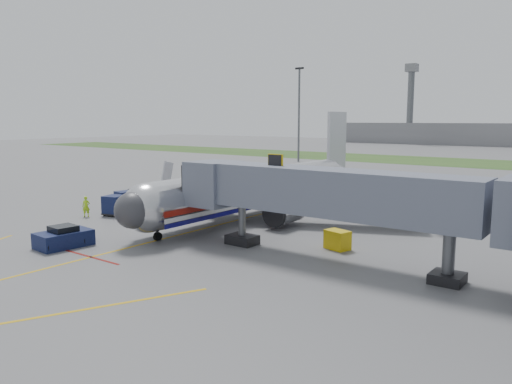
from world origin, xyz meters
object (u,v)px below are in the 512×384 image
Objects in this scene: pushback_tug at (64,238)px; ramp_worker at (86,207)px; baggage_tug at (136,197)px; airliner at (260,188)px; belt_loader at (194,199)px.

pushback_tug is 11.70m from ramp_worker.
pushback_tug is 2.00× the size of ramp_worker.
ramp_worker is (2.35, -8.03, 0.27)m from baggage_tug.
pushback_tug is at bearing -102.05° from airliner.
ramp_worker is at bearing -104.04° from belt_loader.
pushback_tug is 0.88× the size of belt_loader.
pushback_tug is at bearing -85.38° from ramp_worker.
airliner is at bearing 77.95° from pushback_tug.
pushback_tug is 19.32m from baggage_tug.
baggage_tug is 6.44m from belt_loader.
pushback_tug is at bearing -73.58° from belt_loader.
belt_loader is (-5.76, 19.54, -0.13)m from pushback_tug.
belt_loader is (5.27, 3.68, -0.19)m from baggage_tug.
airliner is 7.90× the size of belt_loader.
airliner is 13.97× the size of baggage_tug.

